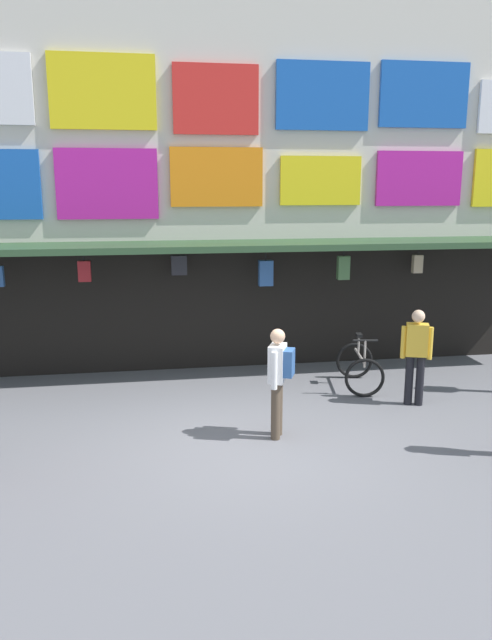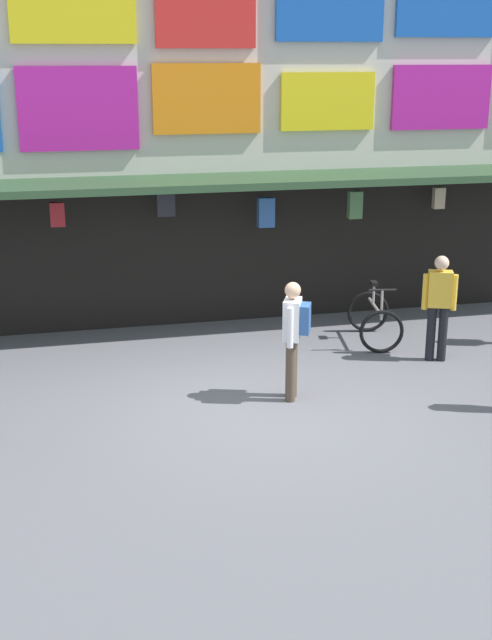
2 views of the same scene
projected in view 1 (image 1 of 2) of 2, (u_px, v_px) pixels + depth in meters
The scene contains 5 objects.
ground_plane at pixel (249, 444), 8.92m from camera, with size 80.00×80.00×0.00m, color slate.
shopfront at pixel (213, 174), 12.47m from camera, with size 18.00×2.60×8.00m.
bicycle_parked at pixel (359, 367), 11.38m from camera, with size 0.90×1.26×1.05m.
pedestrian_in_black at pixel (416, 350), 10.37m from camera, with size 0.50×0.44×1.68m.
pedestrian_in_yellow at pixel (279, 375), 8.99m from camera, with size 0.45×0.49×1.68m.
Camera 1 is at (-1.37, -8.20, 3.72)m, focal length 34.06 mm.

